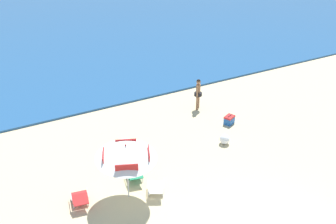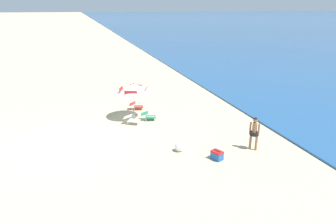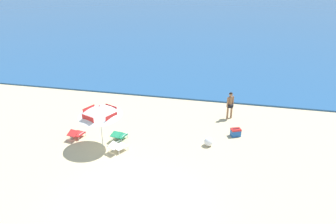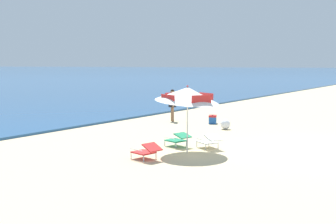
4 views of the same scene
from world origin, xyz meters
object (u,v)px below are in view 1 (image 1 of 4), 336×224
at_px(lounge_chair_under_umbrella, 135,174).
at_px(lounge_chair_facing_sea, 156,187).
at_px(lounge_chair_beside_umbrella, 80,198).
at_px(cooler_box, 229,120).
at_px(person_standing_near_shore, 198,92).
at_px(beach_ball, 225,139).
at_px(beach_umbrella_striped_main, 126,152).

relative_size(lounge_chair_under_umbrella, lounge_chair_facing_sea, 0.95).
bearing_deg(lounge_chair_beside_umbrella, cooler_box, 14.75).
relative_size(person_standing_near_shore, beach_ball, 3.66).
height_order(beach_umbrella_striped_main, lounge_chair_under_umbrella, beach_umbrella_striped_main).
distance_m(lounge_chair_under_umbrella, lounge_chair_beside_umbrella, 2.17).
height_order(lounge_chair_facing_sea, cooler_box, lounge_chair_facing_sea).
bearing_deg(cooler_box, person_standing_near_shore, 102.27).
distance_m(lounge_chair_under_umbrella, lounge_chair_facing_sea, 1.09).
distance_m(lounge_chair_under_umbrella, person_standing_near_shore, 6.47).
xyz_separation_m(person_standing_near_shore, beach_ball, (-0.80, -3.34, -0.70)).
bearing_deg(beach_ball, lounge_chair_under_umbrella, -174.32).
height_order(lounge_chair_under_umbrella, beach_ball, lounge_chair_under_umbrella).
relative_size(lounge_chair_beside_umbrella, person_standing_near_shore, 0.61).
bearing_deg(beach_umbrella_striped_main, cooler_box, 21.72).
distance_m(lounge_chair_beside_umbrella, lounge_chair_facing_sea, 2.59).
relative_size(lounge_chair_under_umbrella, cooler_box, 1.61).
bearing_deg(beach_ball, lounge_chair_facing_sea, -160.04).
bearing_deg(lounge_chair_facing_sea, person_standing_near_shore, 44.68).
bearing_deg(lounge_chair_facing_sea, lounge_chair_beside_umbrella, 163.46).
relative_size(lounge_chair_facing_sea, cooler_box, 1.70).
bearing_deg(person_standing_near_shore, lounge_chair_beside_umbrella, -150.97).
distance_m(lounge_chair_beside_umbrella, person_standing_near_shore, 8.44).
relative_size(lounge_chair_facing_sea, person_standing_near_shore, 0.64).
bearing_deg(lounge_chair_beside_umbrella, lounge_chair_facing_sea, -16.54).
height_order(beach_umbrella_striped_main, person_standing_near_shore, beach_umbrella_striped_main).
bearing_deg(lounge_chair_under_umbrella, beach_umbrella_striped_main, -127.87).
xyz_separation_m(lounge_chair_under_umbrella, beach_ball, (4.41, 0.44, -0.06)).
relative_size(beach_umbrella_striped_main, beach_ball, 5.25).
xyz_separation_m(beach_umbrella_striped_main, lounge_chair_beside_umbrella, (-1.59, 0.42, -1.58)).
bearing_deg(lounge_chair_under_umbrella, lounge_chair_beside_umbrella, -171.93).
distance_m(lounge_chair_beside_umbrella, cooler_box, 8.07).
xyz_separation_m(lounge_chair_beside_umbrella, cooler_box, (7.80, 2.05, -0.07)).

